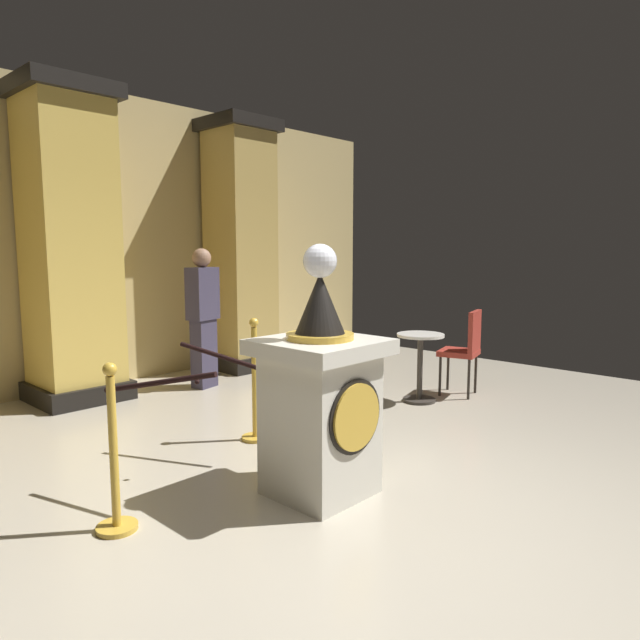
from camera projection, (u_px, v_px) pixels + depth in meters
The scene contains 11 objects.
ground_plane at pixel (348, 509), 3.61m from camera, with size 10.37×10.37×0.00m, color #B2A893.
back_wall at pixel (50, 240), 6.39m from camera, with size 10.37×0.16×3.47m, color tan.
pedestal_clock at pixel (321, 399), 3.78m from camera, with size 0.75×0.75×1.67m.
stanchion_near at pixel (255, 397), 4.89m from camera, with size 0.24×0.24×1.06m.
stanchion_far at pixel (115, 473), 3.30m from camera, with size 0.24×0.24×1.00m.
velvet_rope at pixel (197, 370), 4.04m from camera, with size 1.15×1.14×0.22m.
column_right at pixel (241, 248), 7.72m from camera, with size 0.87×0.87×3.33m.
column_centre_rear at pixel (70, 247), 6.05m from camera, with size 0.96×0.96×3.33m.
bystander_guest at pixel (203, 314), 6.69m from camera, with size 0.40×0.30×1.64m.
cafe_table at pixel (420, 359), 6.10m from camera, with size 0.50×0.50×0.74m.
cafe_chair_red at pixel (466, 345), 6.35m from camera, with size 0.49×0.49×0.96m.
Camera 1 is at (-2.62, -2.22, 1.64)m, focal length 31.97 mm.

